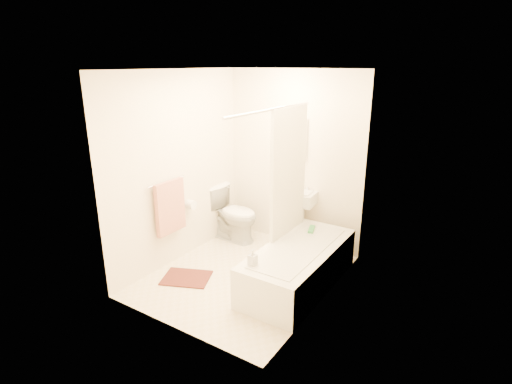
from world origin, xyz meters
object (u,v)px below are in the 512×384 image
Objects in this scene: toilet at (233,214)px; bathtub at (299,266)px; sink at (298,217)px; soap_bottle at (253,258)px; bath_mat at (186,278)px.

toilet is 1.53m from bathtub.
sink is 1.02m from bathtub.
soap_bottle reaches higher than bathtub.
sink is 1.55m from soap_bottle.
soap_bottle is (1.17, -1.26, 0.17)m from toilet.
bath_mat is at bearing -152.78° from bathtub.
bathtub is 1.35m from bath_mat.
soap_bottle is (0.24, -1.52, 0.11)m from sink.
toilet is 1.44× the size of bath_mat.
bathtub is (0.46, -0.89, -0.21)m from sink.
soap_bottle is at bearing -109.12° from bathtub.
bath_mat is at bearing 178.58° from soap_bottle.
bath_mat is (0.20, -1.24, -0.38)m from toilet.
toilet is at bearing 132.73° from soap_bottle.
sink is 1.62× the size of bath_mat.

